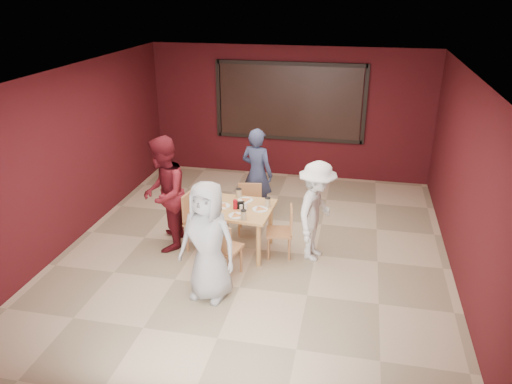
% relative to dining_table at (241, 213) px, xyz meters
% --- Properties ---
extents(floor, '(7.00, 7.00, 0.00)m').
position_rel_dining_table_xyz_m(floor, '(0.21, 0.09, -0.66)').
color(floor, '#C9AF8B').
rests_on(floor, ground).
extents(window_blinds, '(3.00, 0.02, 1.50)m').
position_rel_dining_table_xyz_m(window_blinds, '(0.21, 3.54, 0.99)').
color(window_blinds, black).
extents(dining_table, '(1.00, 1.00, 0.90)m').
position_rel_dining_table_xyz_m(dining_table, '(0.00, 0.00, 0.00)').
color(dining_table, '#DDA65B').
rests_on(dining_table, floor).
extents(chair_front, '(0.52, 0.52, 0.90)m').
position_rel_dining_table_xyz_m(chair_front, '(-0.09, -0.83, -0.15)').
color(chair_front, '#B77747').
rests_on(chair_front, floor).
extents(chair_back, '(0.46, 0.46, 0.83)m').
position_rel_dining_table_xyz_m(chair_back, '(-0.03, 0.73, -0.19)').
color(chair_back, '#B77747').
rests_on(chair_back, floor).
extents(chair_left, '(0.51, 0.51, 0.95)m').
position_rel_dining_table_xyz_m(chair_left, '(-0.71, -0.03, -0.12)').
color(chair_left, '#B77747').
rests_on(chair_left, floor).
extents(chair_right, '(0.45, 0.45, 0.82)m').
position_rel_dining_table_xyz_m(chair_right, '(0.68, -0.01, -0.20)').
color(chair_right, '#B77747').
rests_on(chair_right, floor).
extents(diner_front, '(0.91, 0.68, 1.67)m').
position_rel_dining_table_xyz_m(diner_front, '(-0.14, -1.30, 0.17)').
color(diner_front, '#A7A7A7').
rests_on(diner_front, floor).
extents(diner_back, '(0.70, 0.57, 1.66)m').
position_rel_dining_table_xyz_m(diner_back, '(-0.02, 1.32, 0.17)').
color(diner_back, '#323A59').
rests_on(diner_back, floor).
extents(diner_left, '(0.87, 1.02, 1.84)m').
position_rel_dining_table_xyz_m(diner_left, '(-1.22, -0.10, 0.26)').
color(diner_left, maroon).
rests_on(diner_left, floor).
extents(diner_right, '(0.81, 1.12, 1.57)m').
position_rel_dining_table_xyz_m(diner_right, '(1.16, 0.04, 0.12)').
color(diner_right, white).
rests_on(diner_right, floor).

